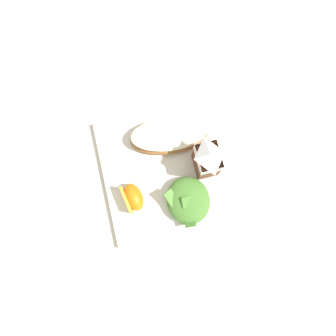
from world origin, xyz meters
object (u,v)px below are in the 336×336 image
(cheesy_pizza_bread, at_px, (169,136))
(paper_napkin, at_px, (194,282))
(milk_carton, at_px, (207,159))
(orange_wedge_front, at_px, (133,197))
(white_plate, at_px, (168,170))
(green_salad_pile, at_px, (188,200))

(cheesy_pizza_bread, distance_m, paper_napkin, 0.31)
(milk_carton, bearing_deg, orange_wedge_front, -78.28)
(white_plate, distance_m, cheesy_pizza_bread, 0.07)
(cheesy_pizza_bread, bearing_deg, white_plate, -15.25)
(green_salad_pile, bearing_deg, white_plate, -162.99)
(cheesy_pizza_bread, height_order, green_salad_pile, green_salad_pile)
(green_salad_pile, relative_size, milk_carton, 0.95)
(white_plate, relative_size, green_salad_pile, 2.67)
(white_plate, xyz_separation_m, cheesy_pizza_bread, (-0.07, 0.02, 0.03))
(paper_napkin, bearing_deg, orange_wedge_front, -157.27)
(paper_napkin, bearing_deg, cheesy_pizza_bread, 175.95)
(milk_carton, height_order, paper_napkin, milk_carton)
(white_plate, bearing_deg, milk_carton, 82.00)
(white_plate, relative_size, milk_carton, 2.55)
(orange_wedge_front, bearing_deg, white_plate, 117.71)
(milk_carton, relative_size, paper_napkin, 1.00)
(white_plate, relative_size, cheesy_pizza_bread, 1.58)
(cheesy_pizza_bread, relative_size, milk_carton, 1.61)
(milk_carton, xyz_separation_m, paper_napkin, (0.23, -0.08, -0.07))
(white_plate, distance_m, green_salad_pile, 0.09)
(cheesy_pizza_bread, relative_size, paper_napkin, 1.61)
(green_salad_pile, relative_size, orange_wedge_front, 1.60)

